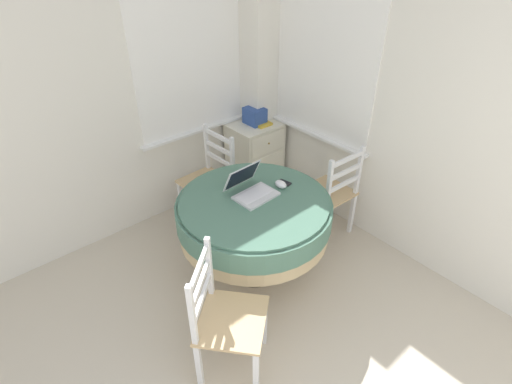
{
  "coord_description": "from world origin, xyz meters",
  "views": [
    {
      "loc": [
        -0.51,
        0.3,
        2.42
      ],
      "look_at": [
        1.2,
        2.28,
        0.66
      ],
      "focal_mm": 28.0,
      "sensor_mm": 36.0,
      "label": 1
    }
  ],
  "objects_px": {
    "laptop": "(251,189)",
    "dining_chair_near_right_window": "(330,194)",
    "storage_box": "(255,116)",
    "round_dining_table": "(254,215)",
    "dining_chair_near_back_window": "(210,180)",
    "cell_phone": "(285,183)",
    "book_on_cabinet": "(261,123)",
    "computer_mouse": "(281,184)",
    "corner_cabinet": "(255,156)",
    "dining_chair_camera_near": "(225,318)"
  },
  "relations": [
    {
      "from": "dining_chair_near_back_window",
      "to": "dining_chair_near_right_window",
      "type": "relative_size",
      "value": 1.0
    },
    {
      "from": "round_dining_table",
      "to": "dining_chair_near_back_window",
      "type": "relative_size",
      "value": 1.3
    },
    {
      "from": "laptop",
      "to": "dining_chair_near_right_window",
      "type": "bearing_deg",
      "value": -8.84
    },
    {
      "from": "dining_chair_near_right_window",
      "to": "dining_chair_camera_near",
      "type": "height_order",
      "value": "same"
    },
    {
      "from": "storage_box",
      "to": "book_on_cabinet",
      "type": "height_order",
      "value": "storage_box"
    },
    {
      "from": "cell_phone",
      "to": "laptop",
      "type": "bearing_deg",
      "value": 169.1
    },
    {
      "from": "cell_phone",
      "to": "storage_box",
      "type": "height_order",
      "value": "storage_box"
    },
    {
      "from": "dining_chair_near_back_window",
      "to": "computer_mouse",
      "type": "bearing_deg",
      "value": -83.32
    },
    {
      "from": "storage_box",
      "to": "corner_cabinet",
      "type": "bearing_deg",
      "value": -115.6
    },
    {
      "from": "storage_box",
      "to": "laptop",
      "type": "bearing_deg",
      "value": -131.95
    },
    {
      "from": "dining_chair_camera_near",
      "to": "cell_phone",
      "type": "bearing_deg",
      "value": 28.02
    },
    {
      "from": "round_dining_table",
      "to": "laptop",
      "type": "distance_m",
      "value": 0.21
    },
    {
      "from": "laptop",
      "to": "book_on_cabinet",
      "type": "bearing_deg",
      "value": 45.33
    },
    {
      "from": "computer_mouse",
      "to": "corner_cabinet",
      "type": "height_order",
      "value": "computer_mouse"
    },
    {
      "from": "round_dining_table",
      "to": "storage_box",
      "type": "bearing_deg",
      "value": 49.06
    },
    {
      "from": "computer_mouse",
      "to": "corner_cabinet",
      "type": "bearing_deg",
      "value": 59.21
    },
    {
      "from": "cell_phone",
      "to": "corner_cabinet",
      "type": "bearing_deg",
      "value": 61.45
    },
    {
      "from": "dining_chair_camera_near",
      "to": "book_on_cabinet",
      "type": "height_order",
      "value": "dining_chair_camera_near"
    },
    {
      "from": "computer_mouse",
      "to": "dining_chair_camera_near",
      "type": "height_order",
      "value": "dining_chair_camera_near"
    },
    {
      "from": "dining_chair_near_right_window",
      "to": "storage_box",
      "type": "relative_size",
      "value": 4.49
    },
    {
      "from": "laptop",
      "to": "dining_chair_near_right_window",
      "type": "xyz_separation_m",
      "value": [
        0.81,
        -0.13,
        -0.34
      ]
    },
    {
      "from": "laptop",
      "to": "dining_chair_near_back_window",
      "type": "bearing_deg",
      "value": 80.01
    },
    {
      "from": "round_dining_table",
      "to": "corner_cabinet",
      "type": "distance_m",
      "value": 1.33
    },
    {
      "from": "storage_box",
      "to": "dining_chair_near_right_window",
      "type": "bearing_deg",
      "value": -91.19
    },
    {
      "from": "laptop",
      "to": "corner_cabinet",
      "type": "relative_size",
      "value": 0.43
    },
    {
      "from": "cell_phone",
      "to": "book_on_cabinet",
      "type": "bearing_deg",
      "value": 58.67
    },
    {
      "from": "dining_chair_near_right_window",
      "to": "round_dining_table",
      "type": "bearing_deg",
      "value": 176.72
    },
    {
      "from": "storage_box",
      "to": "book_on_cabinet",
      "type": "distance_m",
      "value": 0.09
    },
    {
      "from": "dining_chair_near_right_window",
      "to": "storage_box",
      "type": "bearing_deg",
      "value": 88.81
    },
    {
      "from": "computer_mouse",
      "to": "dining_chair_camera_near",
      "type": "xyz_separation_m",
      "value": [
        -0.94,
        -0.51,
        -0.32
      ]
    },
    {
      "from": "book_on_cabinet",
      "to": "corner_cabinet",
      "type": "bearing_deg",
      "value": 129.18
    },
    {
      "from": "storage_box",
      "to": "round_dining_table",
      "type": "bearing_deg",
      "value": -130.94
    },
    {
      "from": "dining_chair_near_right_window",
      "to": "corner_cabinet",
      "type": "distance_m",
      "value": 1.04
    },
    {
      "from": "dining_chair_camera_near",
      "to": "dining_chair_near_right_window",
      "type": "bearing_deg",
      "value": 17.12
    },
    {
      "from": "dining_chair_near_back_window",
      "to": "dining_chair_camera_near",
      "type": "height_order",
      "value": "same"
    },
    {
      "from": "book_on_cabinet",
      "to": "dining_chair_near_right_window",
      "type": "bearing_deg",
      "value": -93.15
    },
    {
      "from": "round_dining_table",
      "to": "dining_chair_near_right_window",
      "type": "distance_m",
      "value": 0.86
    },
    {
      "from": "cell_phone",
      "to": "round_dining_table",
      "type": "bearing_deg",
      "value": -176.57
    },
    {
      "from": "dining_chair_camera_near",
      "to": "dining_chair_near_back_window",
      "type": "bearing_deg",
      "value": 58.05
    },
    {
      "from": "dining_chair_near_back_window",
      "to": "book_on_cabinet",
      "type": "xyz_separation_m",
      "value": [
        0.73,
        0.11,
        0.32
      ]
    },
    {
      "from": "dining_chair_near_right_window",
      "to": "corner_cabinet",
      "type": "relative_size",
      "value": 1.19
    },
    {
      "from": "book_on_cabinet",
      "to": "dining_chair_near_back_window",
      "type": "bearing_deg",
      "value": -171.4
    },
    {
      "from": "round_dining_table",
      "to": "storage_box",
      "type": "xyz_separation_m",
      "value": [
        0.86,
        1.0,
        0.24
      ]
    },
    {
      "from": "round_dining_table",
      "to": "computer_mouse",
      "type": "bearing_deg",
      "value": -0.49
    },
    {
      "from": "laptop",
      "to": "dining_chair_camera_near",
      "type": "relative_size",
      "value": 0.36
    },
    {
      "from": "computer_mouse",
      "to": "dining_chair_near_back_window",
      "type": "relative_size",
      "value": 0.12
    },
    {
      "from": "dining_chair_near_right_window",
      "to": "corner_cabinet",
      "type": "height_order",
      "value": "dining_chair_near_right_window"
    },
    {
      "from": "dining_chair_near_back_window",
      "to": "storage_box",
      "type": "xyz_separation_m",
      "value": [
        0.69,
        0.16,
        0.39
      ]
    },
    {
      "from": "round_dining_table",
      "to": "book_on_cabinet",
      "type": "distance_m",
      "value": 1.32
    },
    {
      "from": "round_dining_table",
      "to": "computer_mouse",
      "type": "distance_m",
      "value": 0.32
    }
  ]
}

